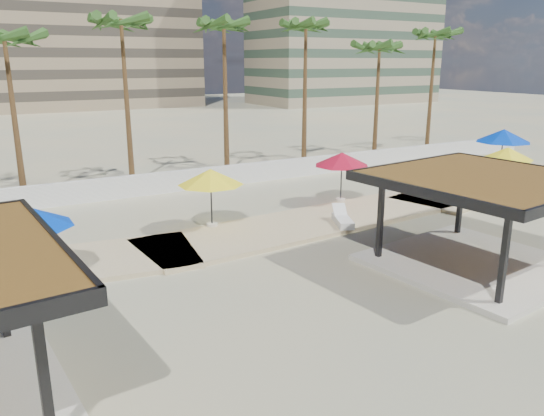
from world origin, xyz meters
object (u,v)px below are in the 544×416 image
(lounger_a, at_px, (43,244))
(lounger_b, at_px, (343,220))
(lounger_c, at_px, (510,189))
(umbrella_c, at_px, (342,159))
(pavilion_central, at_px, (480,213))
(lounger_d, at_px, (512,185))

(lounger_a, height_order, lounger_b, lounger_b)
(lounger_c, bearing_deg, umbrella_c, 58.59)
(lounger_b, bearing_deg, lounger_c, -65.28)
(umbrella_c, distance_m, lounger_b, 4.58)
(pavilion_central, relative_size, lounger_d, 3.62)
(lounger_c, xyz_separation_m, lounger_d, (0.93, 0.58, 0.02))
(lounger_a, relative_size, lounger_b, 0.98)
(umbrella_c, bearing_deg, lounger_d, -14.02)
(pavilion_central, distance_m, lounger_b, 6.41)
(lounger_b, height_order, lounger_c, lounger_b)
(umbrella_c, distance_m, lounger_c, 9.94)
(lounger_a, bearing_deg, lounger_b, -122.41)
(pavilion_central, height_order, lounger_a, pavilion_central)
(lounger_a, relative_size, lounger_c, 1.00)
(pavilion_central, relative_size, lounger_b, 3.71)
(lounger_d, bearing_deg, lounger_c, 162.96)
(lounger_a, height_order, lounger_c, same)
(pavilion_central, xyz_separation_m, lounger_d, (11.17, 6.86, -1.65))
(lounger_b, bearing_deg, lounger_d, -62.74)
(umbrella_c, xyz_separation_m, lounger_a, (-14.35, -0.17, -2.00))
(lounger_c, bearing_deg, lounger_b, 78.45)
(lounger_a, height_order, lounger_d, lounger_d)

